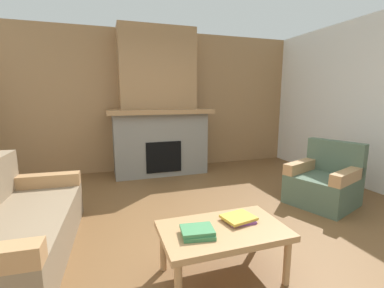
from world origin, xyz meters
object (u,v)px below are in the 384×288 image
at_px(fireplace, 159,112).
at_px(armchair, 324,183).
at_px(couch, 12,229).
at_px(coffee_table, 223,234).

distance_m(fireplace, armchair, 3.03).
bearing_deg(armchair, fireplace, 129.13).
bearing_deg(armchair, couch, -178.10).
relative_size(fireplace, armchair, 2.77).
bearing_deg(couch, fireplace, 52.26).
height_order(couch, armchair, same).
bearing_deg(armchair, coffee_table, -154.02).
xyz_separation_m(armchair, coffee_table, (-1.97, -0.96, 0.08)).
height_order(fireplace, armchair, fireplace).
xyz_separation_m(couch, coffee_table, (1.70, -0.84, 0.09)).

